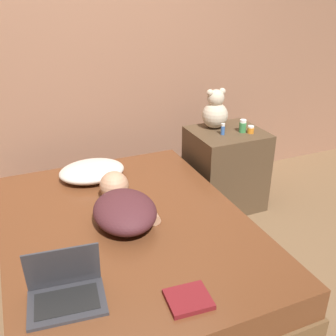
# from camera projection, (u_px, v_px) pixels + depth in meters

# --- Properties ---
(ground_plane) EXTENTS (12.00, 12.00, 0.00)m
(ground_plane) POSITION_uv_depth(u_px,v_px,m) (129.00, 282.00, 2.45)
(ground_plane) COLOR brown
(wall_back) EXTENTS (8.00, 0.06, 2.60)m
(wall_back) POSITION_uv_depth(u_px,v_px,m) (72.00, 41.00, 2.88)
(wall_back) COLOR #996B51
(wall_back) RESTS_ON ground_plane
(bed) EXTENTS (1.39, 1.82, 0.44)m
(bed) POSITION_uv_depth(u_px,v_px,m) (128.00, 254.00, 2.36)
(bed) COLOR brown
(bed) RESTS_ON ground_plane
(nightstand) EXTENTS (0.55, 0.50, 0.65)m
(nightstand) POSITION_uv_depth(u_px,v_px,m) (225.00, 169.00, 3.19)
(nightstand) COLOR brown
(nightstand) RESTS_ON ground_plane
(pillow) EXTENTS (0.45, 0.36, 0.11)m
(pillow) POSITION_uv_depth(u_px,v_px,m) (92.00, 171.00, 2.74)
(pillow) COLOR beige
(pillow) RESTS_ON bed
(person_lying) EXTENTS (0.39, 0.64, 0.18)m
(person_lying) POSITION_uv_depth(u_px,v_px,m) (123.00, 206.00, 2.26)
(person_lying) COLOR #4C2328
(person_lying) RESTS_ON bed
(laptop) EXTENTS (0.35, 0.27, 0.24)m
(laptop) POSITION_uv_depth(u_px,v_px,m) (65.00, 289.00, 1.69)
(laptop) COLOR #333338
(laptop) RESTS_ON bed
(teddy_bear) EXTENTS (0.20, 0.20, 0.31)m
(teddy_bear) POSITION_uv_depth(u_px,v_px,m) (215.00, 111.00, 3.07)
(teddy_bear) COLOR beige
(teddy_bear) RESTS_ON nightstand
(bottle_green) EXTENTS (0.05, 0.05, 0.10)m
(bottle_green) POSITION_uv_depth(u_px,v_px,m) (243.00, 126.00, 3.01)
(bottle_green) COLOR #3D8E4C
(bottle_green) RESTS_ON nightstand
(bottle_blue) EXTENTS (0.03, 0.03, 0.09)m
(bottle_blue) POSITION_uv_depth(u_px,v_px,m) (223.00, 129.00, 2.96)
(bottle_blue) COLOR #3866B2
(bottle_blue) RESTS_ON nightstand
(bottle_orange) EXTENTS (0.05, 0.05, 0.06)m
(bottle_orange) POSITION_uv_depth(u_px,v_px,m) (251.00, 130.00, 3.00)
(bottle_orange) COLOR orange
(bottle_orange) RESTS_ON nightstand
(book) EXTENTS (0.20, 0.18, 0.02)m
(book) POSITION_uv_depth(u_px,v_px,m) (188.00, 299.00, 1.70)
(book) COLOR maroon
(book) RESTS_ON bed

